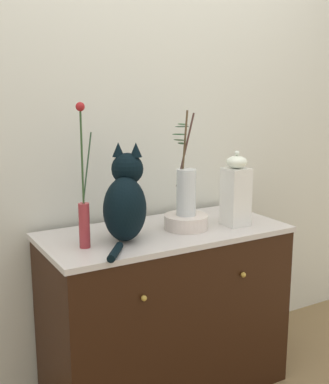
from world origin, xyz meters
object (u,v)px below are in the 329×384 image
object	(u,v)px
cat_sitting	(125,201)
vase_glass_clear	(186,189)
vase_slim_green	(84,209)
bowl_porcelain	(186,222)
jar_lidded_porcelain	(236,192)
sideboard	(165,310)

from	to	relation	value
cat_sitting	vase_glass_clear	size ratio (longest dim) A/B	0.86
cat_sitting	vase_slim_green	size ratio (longest dim) A/B	0.70
bowl_porcelain	vase_glass_clear	distance (m)	0.16
cat_sitting	vase_slim_green	bearing A→B (deg)	-174.97
vase_slim_green	jar_lidded_porcelain	world-z (taller)	vase_slim_green
jar_lidded_porcelain	cat_sitting	bearing A→B (deg)	174.49
bowl_porcelain	vase_glass_clear	xyz separation A→B (m)	(0.00, 0.00, 0.16)
sideboard	vase_slim_green	bearing A→B (deg)	-171.94
sideboard	jar_lidded_porcelain	bearing A→B (deg)	-15.68
cat_sitting	jar_lidded_porcelain	distance (m)	0.56
vase_slim_green	bowl_porcelain	distance (m)	0.53
bowl_porcelain	vase_glass_clear	bearing A→B (deg)	82.22
bowl_porcelain	sideboard	bearing A→B (deg)	163.27
sideboard	vase_glass_clear	size ratio (longest dim) A/B	2.37
cat_sitting	vase_slim_green	distance (m)	0.20
vase_slim_green	jar_lidded_porcelain	bearing A→B (deg)	-2.78
cat_sitting	bowl_porcelain	distance (m)	0.35
cat_sitting	vase_glass_clear	bearing A→B (deg)	2.63
cat_sitting	bowl_porcelain	bearing A→B (deg)	2.07
cat_sitting	bowl_porcelain	world-z (taller)	cat_sitting
sideboard	cat_sitting	xyz separation A→B (m)	(-0.22, -0.04, 0.57)
sideboard	vase_slim_green	world-z (taller)	vase_slim_green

